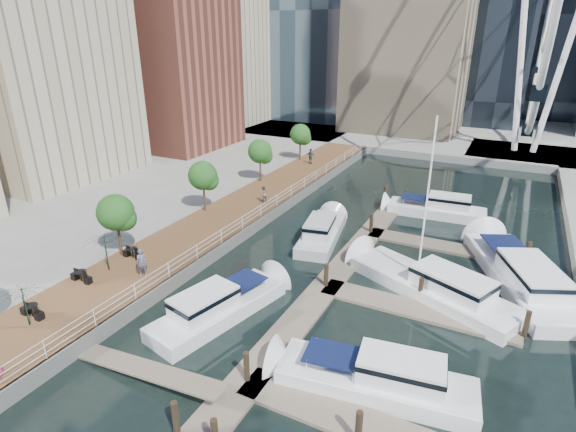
# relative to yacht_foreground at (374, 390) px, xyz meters

# --- Properties ---
(ground) EXTENTS (520.00, 520.00, 0.00)m
(ground) POSITION_rel_yacht_foreground_xyz_m (-8.70, -0.37, 0.00)
(ground) COLOR black
(ground) RESTS_ON ground
(boardwalk) EXTENTS (6.00, 60.00, 1.00)m
(boardwalk) POSITION_rel_yacht_foreground_xyz_m (-17.70, 14.63, 0.50)
(boardwalk) COLOR brown
(boardwalk) RESTS_ON ground
(seawall) EXTENTS (0.25, 60.00, 1.00)m
(seawall) POSITION_rel_yacht_foreground_xyz_m (-14.70, 14.63, 0.50)
(seawall) COLOR #595954
(seawall) RESTS_ON ground
(land_inland) EXTENTS (48.00, 90.00, 1.00)m
(land_inland) POSITION_rel_yacht_foreground_xyz_m (-44.70, 14.63, 0.50)
(land_inland) COLOR gray
(land_inland) RESTS_ON ground
(land_far) EXTENTS (200.00, 114.00, 1.00)m
(land_far) POSITION_rel_yacht_foreground_xyz_m (-8.70, 101.63, 0.50)
(land_far) COLOR gray
(land_far) RESTS_ON ground
(pier) EXTENTS (14.00, 12.00, 1.00)m
(pier) POSITION_rel_yacht_foreground_xyz_m (5.30, 51.63, 0.50)
(pier) COLOR gray
(pier) RESTS_ON ground
(railing) EXTENTS (0.10, 60.00, 1.05)m
(railing) POSITION_rel_yacht_foreground_xyz_m (-14.80, 14.63, 1.52)
(railing) COLOR white
(railing) RESTS_ON boardwalk
(floating_docks) EXTENTS (16.00, 34.00, 2.60)m
(floating_docks) POSITION_rel_yacht_foreground_xyz_m (-0.74, 9.61, 0.49)
(floating_docks) COLOR #6D6051
(floating_docks) RESTS_ON ground
(midrise_condos) EXTENTS (19.00, 67.00, 28.00)m
(midrise_condos) POSITION_rel_yacht_foreground_xyz_m (-42.27, 26.45, 13.42)
(midrise_condos) COLOR #BCAD8E
(midrise_condos) RESTS_ON ground
(street_trees) EXTENTS (2.60, 42.60, 4.60)m
(street_trees) POSITION_rel_yacht_foreground_xyz_m (-20.10, 13.63, 4.29)
(street_trees) COLOR #3F2B1C
(street_trees) RESTS_ON ground
(cafe_tables) EXTENTS (2.50, 13.70, 0.74)m
(cafe_tables) POSITION_rel_yacht_foreground_xyz_m (-19.10, -2.37, 1.37)
(cafe_tables) COLOR black
(cafe_tables) RESTS_ON ground
(yacht_foreground) EXTENTS (10.52, 4.14, 2.15)m
(yacht_foreground) POSITION_rel_yacht_foreground_xyz_m (0.00, 0.00, 0.00)
(yacht_foreground) COLOR white
(yacht_foreground) RESTS_ON ground
(pedestrian_near) EXTENTS (0.83, 0.82, 1.94)m
(pedestrian_near) POSITION_rel_yacht_foreground_xyz_m (-16.48, 2.02, 1.97)
(pedestrian_near) COLOR slate
(pedestrian_near) RESTS_ON boardwalk
(pedestrian_mid) EXTENTS (0.70, 0.87, 1.72)m
(pedestrian_mid) POSITION_rel_yacht_foreground_xyz_m (-16.38, 17.80, 1.86)
(pedestrian_mid) COLOR #84645B
(pedestrian_mid) RESTS_ON boardwalk
(pedestrian_far) EXTENTS (1.16, 0.61, 1.90)m
(pedestrian_far) POSITION_rel_yacht_foreground_xyz_m (-18.12, 32.57, 1.95)
(pedestrian_far) COLOR #343841
(pedestrian_far) RESTS_ON boardwalk
(moored_yachts) EXTENTS (23.07, 36.72, 11.50)m
(moored_yachts) POSITION_rel_yacht_foreground_xyz_m (-0.11, 10.48, 0.00)
(moored_yachts) COLOR white
(moored_yachts) RESTS_ON ground
(cafe_seating) EXTENTS (4.34, 13.17, 2.61)m
(cafe_seating) POSITION_rel_yacht_foreground_xyz_m (-18.92, -3.56, 2.25)
(cafe_seating) COLOR #0F3924
(cafe_seating) RESTS_ON ground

